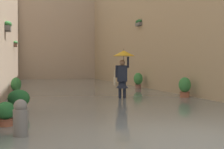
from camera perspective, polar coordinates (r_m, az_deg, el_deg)
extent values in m
plane|color=gray|center=(17.62, -6.07, -3.18)|extent=(63.49, 63.49, 0.00)
cube|color=slate|center=(17.62, -6.07, -2.87)|extent=(8.15, 31.39, 0.20)
cube|color=#66605B|center=(18.61, 4.98, 9.32)|extent=(0.20, 0.70, 0.18)
ellipsoid|color=#23602D|center=(18.64, 4.98, 9.81)|extent=(0.28, 0.76, 0.24)
cube|color=#66605B|center=(12.12, -18.85, 8.09)|extent=(0.20, 0.70, 0.18)
ellipsoid|color=#387F3D|center=(12.14, -18.85, 8.84)|extent=(0.28, 0.76, 0.24)
cube|color=brown|center=(19.90, -17.57, 5.22)|extent=(0.20, 0.70, 0.18)
ellipsoid|color=#428947|center=(19.92, -17.57, 5.68)|extent=(0.28, 0.76, 0.24)
cube|color=tan|center=(31.21, -10.27, 7.33)|extent=(10.95, 1.80, 9.19)
cube|color=#4C4233|center=(12.16, 1.49, -5.10)|extent=(0.16, 0.26, 0.10)
cylinder|color=#1E2333|center=(12.12, 1.49, -3.10)|extent=(0.14, 0.14, 0.75)
cube|color=#4C4233|center=(12.17, 2.34, -5.09)|extent=(0.16, 0.26, 0.10)
cylinder|color=#1E2333|center=(12.13, 2.34, -3.09)|extent=(0.14, 0.14, 0.75)
cube|color=#1E2333|center=(12.09, 1.92, 0.20)|extent=(0.42, 0.30, 0.64)
cone|color=#1E2333|center=(12.11, 1.92, -1.88)|extent=(0.60, 0.60, 0.28)
sphere|color=#8C664C|center=(12.08, 1.92, 2.23)|extent=(0.23, 0.23, 0.23)
cylinder|color=#1E2333|center=(12.10, 3.01, 2.28)|extent=(0.10, 0.10, 0.44)
cylinder|color=#1E2333|center=(12.07, 0.83, 0.57)|extent=(0.10, 0.10, 0.48)
cylinder|color=black|center=(12.09, 2.21, 2.85)|extent=(0.02, 0.02, 0.48)
cone|color=gold|center=(12.10, 2.21, 3.99)|extent=(0.87, 0.87, 0.22)
cylinder|color=black|center=(12.11, 2.21, 4.65)|extent=(0.01, 0.01, 0.08)
cube|color=beige|center=(12.06, 0.46, -1.23)|extent=(0.12, 0.29, 0.32)
torus|color=beige|center=(12.05, 0.46, 0.10)|extent=(0.09, 0.30, 0.30)
cylinder|color=#9E563D|center=(6.95, -19.20, -9.28)|extent=(0.30, 0.30, 0.34)
torus|color=brown|center=(6.92, -19.22, -7.91)|extent=(0.34, 0.34, 0.04)
ellipsoid|color=#23602D|center=(6.90, -19.23, -6.37)|extent=(0.40, 0.40, 0.38)
cylinder|color=brown|center=(17.50, 4.90, -2.56)|extent=(0.33, 0.33, 0.40)
torus|color=brown|center=(17.49, 4.91, -1.91)|extent=(0.37, 0.37, 0.04)
ellipsoid|color=#387F3D|center=(17.47, 4.91, -0.80)|extent=(0.52, 0.52, 0.68)
cylinder|color=brown|center=(8.88, -16.98, -6.92)|extent=(0.41, 0.41, 0.33)
torus|color=brown|center=(8.86, -16.99, -5.86)|extent=(0.44, 0.44, 0.04)
ellipsoid|color=#23602D|center=(8.83, -17.00, -4.28)|extent=(0.60, 0.60, 0.49)
cylinder|color=#9E563D|center=(12.78, 13.40, -4.14)|extent=(0.38, 0.38, 0.40)
torus|color=brown|center=(12.76, 13.41, -3.26)|extent=(0.41, 0.41, 0.04)
ellipsoid|color=#387F3D|center=(12.74, 13.42, -1.88)|extent=(0.49, 0.49, 0.62)
cylinder|color=brown|center=(13.96, -17.45, -3.77)|extent=(0.30, 0.30, 0.36)
torus|color=brown|center=(13.94, -17.46, -3.04)|extent=(0.34, 0.34, 0.04)
ellipsoid|color=#387F3D|center=(13.92, -17.47, -1.78)|extent=(0.44, 0.44, 0.62)
cylinder|color=slate|center=(5.86, -16.69, -9.55)|extent=(0.27, 0.27, 0.69)
sphere|color=slate|center=(5.80, -16.72, -5.63)|extent=(0.24, 0.24, 0.24)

